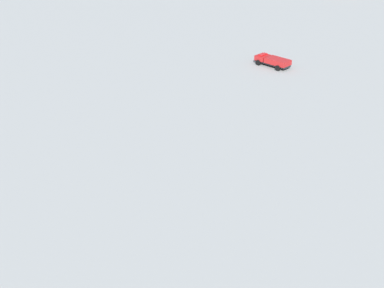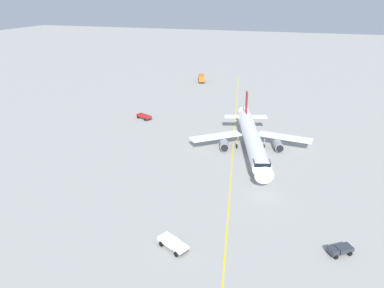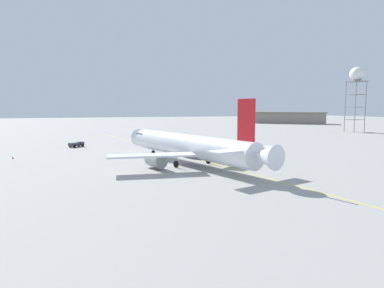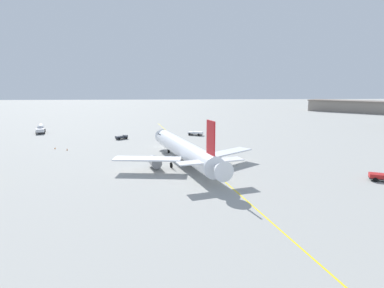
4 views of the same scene
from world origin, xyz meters
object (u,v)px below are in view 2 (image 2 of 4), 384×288
object	(u,v)px
airliner_main	(252,138)
ops_pickup_truck	(144,116)
pushback_tug_truck_extra	(173,243)
catering_truck_truck	(201,78)
baggage_truck_truck	(340,250)

from	to	relation	value
airliner_main	ops_pickup_truck	size ratio (longest dim) A/B	7.11
pushback_tug_truck_extra	airliner_main	bearing A→B (deg)	108.76
catering_truck_truck	baggage_truck_truck	distance (m)	112.36
ops_pickup_truck	catering_truck_truck	bearing A→B (deg)	-67.64
airliner_main	pushback_tug_truck_extra	world-z (taller)	airliner_main
baggage_truck_truck	pushback_tug_truck_extra	size ratio (longest dim) A/B	0.74
airliner_main	baggage_truck_truck	world-z (taller)	airliner_main
airliner_main	catering_truck_truck	bearing A→B (deg)	-170.28
airliner_main	catering_truck_truck	world-z (taller)	airliner_main
ops_pickup_truck	pushback_tug_truck_extra	xyz separation A→B (m)	(-53.68, -29.46, -0.00)
airliner_main	baggage_truck_truck	bearing A→B (deg)	12.64
catering_truck_truck	pushback_tug_truck_extra	xyz separation A→B (m)	(-106.50, -26.78, -0.87)
ops_pickup_truck	catering_truck_truck	distance (m)	52.89
airliner_main	pushback_tug_truck_extra	xyz separation A→B (m)	(-39.89, 5.37, -2.29)
pushback_tug_truck_extra	baggage_truck_truck	bearing A→B (deg)	40.98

